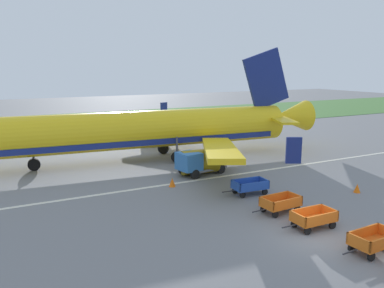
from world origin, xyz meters
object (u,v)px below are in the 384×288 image
at_px(baggage_cart_third_in_row, 313,218).
at_px(baggage_cart_far_end, 250,186).
at_px(service_truck_beside_carts, 193,163).
at_px(baggage_cart_fourth_in_row, 280,203).
at_px(traffic_cone_near_plane, 357,188).
at_px(airplane, 156,130).
at_px(baggage_cart_second_in_row, 374,241).
at_px(traffic_cone_mid_apron, 172,182).

xyz_separation_m(baggage_cart_third_in_row, baggage_cart_far_end, (0.33, 6.80, 0.00)).
xyz_separation_m(baggage_cart_far_end, service_truck_beside_carts, (-1.39, 6.36, 0.50)).
xyz_separation_m(baggage_cart_fourth_in_row, traffic_cone_near_plane, (7.78, 0.58, -0.27)).
bearing_deg(baggage_cart_fourth_in_row, airplane, 95.30).
relative_size(baggage_cart_fourth_in_row, service_truck_beside_carts, 0.77).
height_order(baggage_cart_second_in_row, baggage_cart_fourth_in_row, same).
distance_m(baggage_cart_second_in_row, baggage_cart_third_in_row, 3.68).
bearing_deg(baggage_cart_second_in_row, airplane, 95.30).
relative_size(baggage_cart_second_in_row, traffic_cone_mid_apron, 5.20).
bearing_deg(baggage_cart_second_in_row, traffic_cone_mid_apron, 107.17).
bearing_deg(traffic_cone_near_plane, baggage_cart_far_end, 155.57).
xyz_separation_m(baggage_cart_second_in_row, baggage_cart_third_in_row, (-0.54, 3.64, 0.00)).
distance_m(baggage_cart_third_in_row, baggage_cart_fourth_in_row, 2.86).
distance_m(baggage_cart_fourth_in_row, traffic_cone_mid_apron, 9.14).
bearing_deg(traffic_cone_mid_apron, service_truck_beside_carts, 34.92).
height_order(baggage_cart_far_end, traffic_cone_mid_apron, baggage_cart_far_end).
height_order(airplane, traffic_cone_near_plane, airplane).
bearing_deg(baggage_cart_third_in_row, airplane, 94.73).
height_order(baggage_cart_second_in_row, baggage_cart_far_end, same).
distance_m(baggage_cart_far_end, traffic_cone_near_plane, 8.12).
bearing_deg(baggage_cart_fourth_in_row, baggage_cart_far_end, 84.33).
height_order(service_truck_beside_carts, traffic_cone_near_plane, service_truck_beside_carts).
bearing_deg(service_truck_beside_carts, traffic_cone_mid_apron, -145.08).
bearing_deg(baggage_cart_third_in_row, traffic_cone_near_plane, 24.00).
bearing_deg(baggage_cart_third_in_row, service_truck_beside_carts, 94.63).
xyz_separation_m(baggage_cart_second_in_row, baggage_cart_fourth_in_row, (-0.60, 6.50, 0.00)).
height_order(airplane, service_truck_beside_carts, airplane).
distance_m(airplane, baggage_cart_second_in_row, 24.13).
bearing_deg(baggage_cart_fourth_in_row, traffic_cone_near_plane, 4.24).
height_order(baggage_cart_third_in_row, baggage_cart_fourth_in_row, same).
bearing_deg(baggage_cart_far_end, service_truck_beside_carts, 102.36).
bearing_deg(baggage_cart_fourth_in_row, service_truck_beside_carts, 95.56).
height_order(baggage_cart_far_end, traffic_cone_near_plane, baggage_cart_far_end).
height_order(airplane, baggage_cart_second_in_row, airplane).
bearing_deg(baggage_cart_far_end, baggage_cart_second_in_row, -88.83).
xyz_separation_m(service_truck_beside_carts, traffic_cone_near_plane, (8.78, -9.71, -0.77)).
bearing_deg(baggage_cart_second_in_row, baggage_cart_far_end, 91.17).
relative_size(baggage_cart_second_in_row, service_truck_beside_carts, 0.77).
xyz_separation_m(baggage_cart_fourth_in_row, baggage_cart_far_end, (0.39, 3.94, 0.00)).
bearing_deg(traffic_cone_mid_apron, airplane, 75.71).
distance_m(airplane, traffic_cone_mid_apron, 9.84).
xyz_separation_m(airplane, baggage_cart_far_end, (2.00, -13.47, -2.45)).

